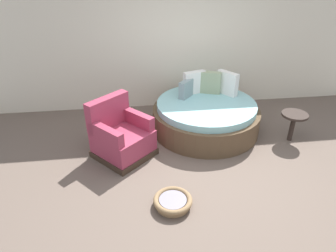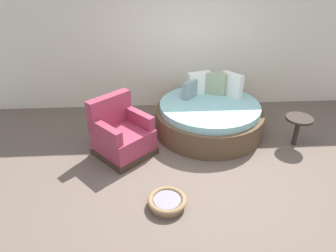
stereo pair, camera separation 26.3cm
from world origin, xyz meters
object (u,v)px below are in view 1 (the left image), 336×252
at_px(side_table, 294,119).
at_px(round_daybed, 206,115).
at_px(red_armchair, 121,137).
at_px(pet_basket, 173,202).

bearing_deg(side_table, round_daybed, 158.23).
xyz_separation_m(round_daybed, red_armchair, (-1.53, -0.63, 0.04)).
relative_size(red_armchair, side_table, 2.17).
distance_m(round_daybed, red_armchair, 1.66).
xyz_separation_m(pet_basket, side_table, (2.27, 1.35, 0.35)).
bearing_deg(red_armchair, pet_basket, -62.67).
bearing_deg(round_daybed, pet_basket, -114.58).
bearing_deg(round_daybed, red_armchair, -157.75).
distance_m(red_armchair, side_table, 2.93).
height_order(pet_basket, side_table, side_table).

